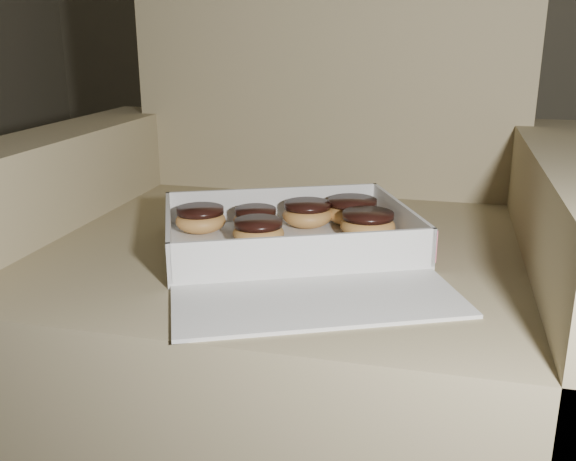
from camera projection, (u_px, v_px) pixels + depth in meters
The scene contains 12 objects.
armchair at pixel (297, 299), 1.14m from camera, with size 0.98×0.83×1.02m.
bakery_box at pixel (295, 248), 0.95m from camera, with size 0.51×0.54×0.06m.
donut_a at pixel (258, 232), 0.97m from camera, with size 0.08×0.08×0.04m.
donut_b at pixel (368, 224), 1.00m from camera, with size 0.09×0.09×0.04m.
donut_c at pixel (256, 218), 1.05m from camera, with size 0.07×0.07×0.04m.
donut_d at pixel (307, 214), 1.06m from camera, with size 0.08×0.08×0.04m.
donut_e at pixel (201, 219), 1.04m from camera, with size 0.08×0.08×0.04m.
donut_f at pixel (352, 211), 1.08m from camera, with size 0.09×0.09×0.04m.
crumb_a at pixel (239, 261), 0.91m from camera, with size 0.01×0.01×0.00m, color black.
crumb_b at pixel (330, 256), 0.92m from camera, with size 0.01×0.01×0.00m, color black.
crumb_c at pixel (267, 250), 0.95m from camera, with size 0.01×0.01×0.00m, color black.
crumb_d at pixel (374, 263), 0.90m from camera, with size 0.01×0.01×0.00m, color black.
Camera 1 is at (-0.32, -0.38, 0.78)m, focal length 40.00 mm.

